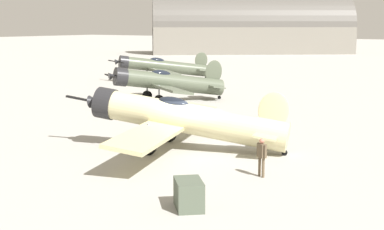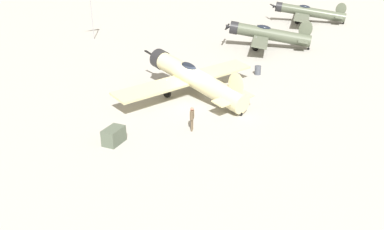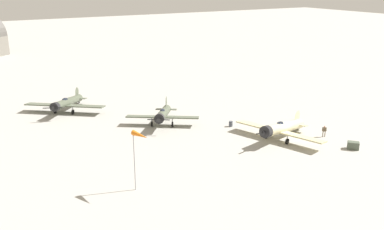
% 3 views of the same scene
% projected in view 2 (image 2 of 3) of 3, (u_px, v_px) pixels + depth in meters
% --- Properties ---
extents(ground_plane, '(400.00, 400.00, 0.00)m').
position_uv_depth(ground_plane, '(197.00, 98.00, 32.84)').
color(ground_plane, '#A8A59E').
extents(airplane_foreground, '(11.52, 13.13, 3.18)m').
position_uv_depth(airplane_foreground, '(193.00, 78.00, 32.57)').
color(airplane_foreground, beige).
rests_on(airplane_foreground, ground_plane).
extents(airplane_mid_apron, '(10.11, 9.51, 3.39)m').
position_uv_depth(airplane_mid_apron, '(267.00, 34.00, 47.17)').
color(airplane_mid_apron, '#4C5442').
rests_on(airplane_mid_apron, ground_plane).
extents(airplane_far_line, '(11.84, 10.48, 3.14)m').
position_uv_depth(airplane_far_line, '(307.00, 12.00, 61.51)').
color(airplane_far_line, '#4C5442').
rests_on(airplane_far_line, ground_plane).
extents(ground_crew_mechanic, '(0.56, 0.42, 1.64)m').
position_uv_depth(ground_crew_mechanic, '(192.00, 116.00, 27.01)').
color(ground_crew_mechanic, brown).
rests_on(ground_crew_mechanic, ground_plane).
extents(equipment_crate, '(1.65, 1.68, 1.02)m').
position_uv_depth(equipment_crate, '(114.00, 136.00, 25.49)').
color(equipment_crate, '#4C5647').
rests_on(equipment_crate, ground_plane).
extents(fuel_drum, '(0.61, 0.61, 0.83)m').
position_uv_depth(fuel_drum, '(258.00, 70.00, 38.36)').
color(fuel_drum, '#474C56').
rests_on(fuel_drum, ground_plane).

